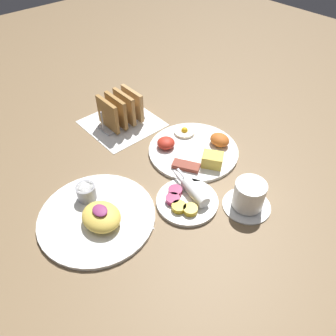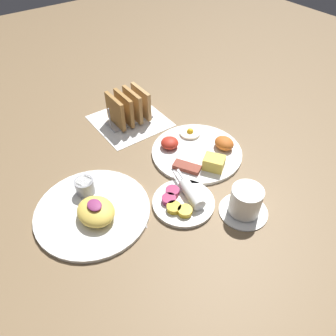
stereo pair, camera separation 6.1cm
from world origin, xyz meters
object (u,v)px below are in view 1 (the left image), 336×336
plate_foreground (97,215)px  plate_condiments (188,199)px  coffee_cup (249,196)px  plate_breakfast (195,149)px  toast_rack (121,110)px

plate_foreground → plate_condiments: bearing=61.7°
plate_condiments → plate_foreground: size_ratio=0.59×
plate_foreground → coffee_cup: size_ratio=2.35×
plate_breakfast → plate_foreground: plate_foreground is taller
plate_foreground → plate_breakfast: bearing=93.0°
plate_condiments → plate_foreground: bearing=-118.3°
toast_rack → coffee_cup: 0.49m
plate_breakfast → plate_foreground: 0.35m
plate_breakfast → toast_rack: toast_rack is taller
plate_foreground → coffee_cup: (0.21, 0.30, 0.02)m
plate_breakfast → coffee_cup: coffee_cup is taller
plate_condiments → coffee_cup: (0.11, 0.10, 0.02)m
plate_breakfast → toast_rack: (-0.26, -0.08, 0.04)m
plate_condiments → toast_rack: (-0.39, 0.07, 0.04)m
coffee_cup → plate_condiments: bearing=-136.9°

